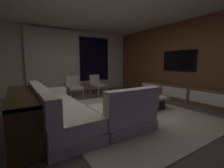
% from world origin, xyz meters
% --- Properties ---
extents(floor, '(9.20, 9.20, 0.00)m').
position_xyz_m(floor, '(0.00, 0.00, 0.00)').
color(floor, '#564C44').
extents(back_wall_with_window, '(6.60, 0.30, 2.70)m').
position_xyz_m(back_wall_with_window, '(-0.06, 3.62, 1.34)').
color(back_wall_with_window, beige).
rests_on(back_wall_with_window, floor).
extents(media_wall, '(0.12, 7.80, 2.70)m').
position_xyz_m(media_wall, '(3.06, 0.00, 1.35)').
color(media_wall, brown).
rests_on(media_wall, floor).
extents(area_rug, '(3.20, 3.80, 0.01)m').
position_xyz_m(area_rug, '(0.35, -0.10, 0.01)').
color(area_rug, beige).
rests_on(area_rug, floor).
extents(sectional_couch, '(1.98, 2.50, 0.82)m').
position_xyz_m(sectional_couch, '(-0.98, -0.18, 0.29)').
color(sectional_couch, '#B1A997').
rests_on(sectional_couch, floor).
extents(coffee_table, '(1.16, 1.16, 0.36)m').
position_xyz_m(coffee_table, '(0.97, 0.07, 0.19)').
color(coffee_table, '#32230F').
rests_on(coffee_table, floor).
extents(book_stack_on_coffee_table, '(0.30, 0.22, 0.11)m').
position_xyz_m(book_stack_on_coffee_table, '(1.15, -0.01, 0.42)').
color(book_stack_on_coffee_table, '#53C3B2').
rests_on(book_stack_on_coffee_table, coffee_table).
extents(accent_chair_near_window, '(0.67, 0.69, 0.78)m').
position_xyz_m(accent_chair_near_window, '(0.93, 2.60, 0.43)').
color(accent_chair_near_window, '#B2ADA0').
rests_on(accent_chair_near_window, floor).
extents(accent_chair_by_curtain, '(0.57, 0.59, 0.78)m').
position_xyz_m(accent_chair_by_curtain, '(-0.09, 2.57, 0.43)').
color(accent_chair_by_curtain, '#B2ADA0').
rests_on(accent_chair_by_curtain, floor).
extents(side_stool, '(0.32, 0.32, 0.46)m').
position_xyz_m(side_stool, '(0.40, 2.56, 0.37)').
color(side_stool, '#BF4C1E').
rests_on(side_stool, floor).
extents(media_console, '(0.46, 3.10, 0.52)m').
position_xyz_m(media_console, '(2.77, 0.05, 0.25)').
color(media_console, brown).
rests_on(media_console, floor).
extents(mounted_tv, '(0.05, 1.24, 0.72)m').
position_xyz_m(mounted_tv, '(2.95, 0.25, 1.35)').
color(mounted_tv, black).
extents(console_table_behind_couch, '(0.40, 2.10, 0.74)m').
position_xyz_m(console_table_behind_couch, '(-1.90, -0.04, 0.42)').
color(console_table_behind_couch, '#32230F').
rests_on(console_table_behind_couch, floor).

